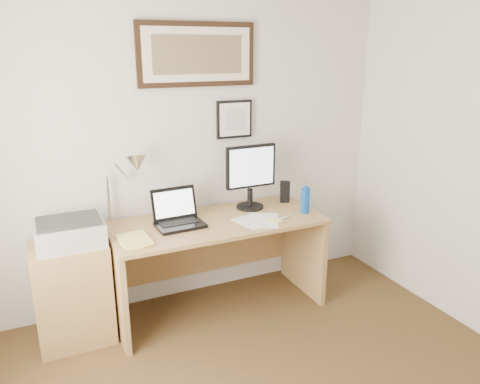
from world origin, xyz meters
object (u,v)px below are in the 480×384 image
water_bottle (305,201)px  book (119,243)px  lcd_monitor (251,174)px  printer (70,232)px  side_cabinet (73,293)px  laptop (178,217)px  desk (213,245)px

water_bottle → book: bearing=-179.3°
lcd_monitor → printer: lcd_monitor is taller
book → printer: size_ratio=0.63×
side_cabinet → laptop: laptop is taller
book → desk: 0.83m
laptop → side_cabinet: bearing=179.4°
water_bottle → laptop: size_ratio=0.56×
book → laptop: 0.50m
side_cabinet → water_bottle: 1.84m
lcd_monitor → laptop: bearing=-170.6°
lcd_monitor → book: bearing=-165.2°
water_bottle → laptop: laptop is taller
side_cabinet → laptop: bearing=-0.6°
side_cabinet → lcd_monitor: lcd_monitor is taller
printer → water_bottle: bearing=-5.3°
side_cabinet → desk: desk is taller
book → printer: 0.35m
water_bottle → lcd_monitor: size_ratio=0.38×
book → laptop: size_ratio=0.79×
desk → printer: (-1.05, -0.05, 0.30)m
laptop → book: bearing=-158.2°
book → lcd_monitor: size_ratio=0.53×
lcd_monitor → water_bottle: bearing=-38.5°
water_bottle → book: 1.46m
side_cabinet → book: book is taller
side_cabinet → lcd_monitor: size_ratio=1.40×
water_bottle → side_cabinet: bearing=174.3°
book → lcd_monitor: 1.18m
water_bottle → laptop: (-0.99, 0.17, -0.04)m
book → desk: bearing=16.9°
laptop → printer: laptop is taller
side_cabinet → desk: 1.08m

